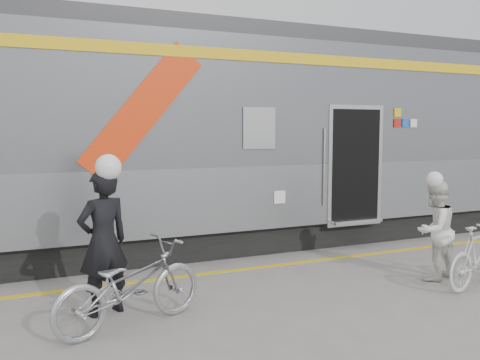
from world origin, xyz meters
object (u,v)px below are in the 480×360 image
woman (434,230)px  man (103,242)px  bicycle_left (130,285)px  bicycle_right (479,256)px

woman → man: bearing=-19.6°
man → bicycle_left: (0.20, -0.55, -0.40)m
bicycle_left → woman: bearing=-108.3°
bicycle_left → woman: (4.52, 0.05, 0.25)m
bicycle_right → man: bearing=64.6°
man → bicycle_right: size_ratio=1.19×
man → woman: 4.75m
man → woman: man is taller
woman → bicycle_right: woman is taller
bicycle_left → woman: size_ratio=1.25×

